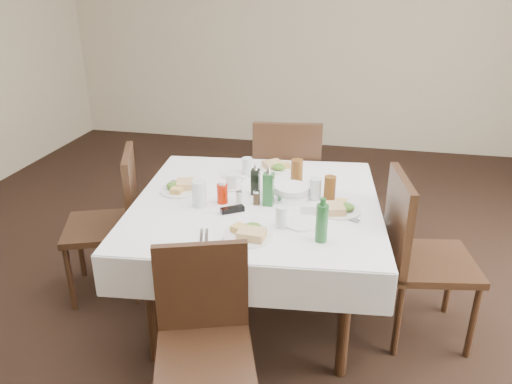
% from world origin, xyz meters
% --- Properties ---
extents(ground_plane, '(7.00, 7.00, 0.00)m').
position_xyz_m(ground_plane, '(0.00, 0.00, 0.00)').
color(ground_plane, black).
extents(room_shell, '(6.04, 7.04, 2.80)m').
position_xyz_m(room_shell, '(0.00, 0.00, 1.71)').
color(room_shell, '#BDB092').
rests_on(room_shell, ground).
extents(dining_table, '(1.52, 1.52, 0.76)m').
position_xyz_m(dining_table, '(0.03, 0.07, 0.69)').
color(dining_table, black).
rests_on(dining_table, ground).
extents(chair_north, '(0.54, 0.54, 1.01)m').
position_xyz_m(chair_north, '(0.08, 0.93, 0.58)').
color(chair_north, black).
rests_on(chair_north, ground).
extents(chair_south, '(0.53, 0.53, 0.88)m').
position_xyz_m(chair_south, '(-0.02, -0.78, 0.50)').
color(chair_south, black).
rests_on(chair_south, ground).
extents(chair_east, '(0.54, 0.54, 0.98)m').
position_xyz_m(chair_east, '(0.94, 0.05, 0.56)').
color(chair_east, black).
rests_on(chair_east, ground).
extents(chair_west, '(0.59, 0.59, 0.96)m').
position_xyz_m(chair_west, '(-0.90, 0.12, 0.55)').
color(chair_west, black).
rests_on(chair_west, ground).
extents(meal_north, '(0.23, 0.23, 0.05)m').
position_xyz_m(meal_north, '(0.06, 0.58, 0.78)').
color(meal_north, white).
rests_on(meal_north, dining_table).
extents(meal_south, '(0.25, 0.25, 0.05)m').
position_xyz_m(meal_south, '(0.09, -0.37, 0.78)').
color(meal_south, white).
rests_on(meal_south, dining_table).
extents(meal_east, '(0.24, 0.24, 0.05)m').
position_xyz_m(meal_east, '(0.50, 0.01, 0.78)').
color(meal_east, white).
rests_on(meal_east, dining_table).
extents(meal_west, '(0.24, 0.24, 0.05)m').
position_xyz_m(meal_west, '(-0.44, 0.11, 0.78)').
color(meal_west, white).
rests_on(meal_west, dining_table).
extents(side_plate_a, '(0.17, 0.17, 0.01)m').
position_xyz_m(side_plate_a, '(-0.18, 0.41, 0.77)').
color(side_plate_a, white).
rests_on(side_plate_a, dining_table).
extents(side_plate_b, '(0.18, 0.18, 0.01)m').
position_xyz_m(side_plate_b, '(0.32, -0.18, 0.77)').
color(side_plate_b, white).
rests_on(side_plate_b, dining_table).
extents(water_n, '(0.06, 0.06, 0.12)m').
position_xyz_m(water_n, '(-0.11, 0.43, 0.82)').
color(water_n, silver).
rests_on(water_n, dining_table).
extents(water_s, '(0.06, 0.06, 0.11)m').
position_xyz_m(water_s, '(0.23, -0.23, 0.82)').
color(water_s, silver).
rests_on(water_s, dining_table).
extents(water_e, '(0.07, 0.07, 0.12)m').
position_xyz_m(water_e, '(0.36, 0.16, 0.82)').
color(water_e, silver).
rests_on(water_e, dining_table).
extents(water_w, '(0.08, 0.08, 0.15)m').
position_xyz_m(water_w, '(-0.26, -0.07, 0.84)').
color(water_w, silver).
rests_on(water_w, dining_table).
extents(iced_tea_a, '(0.07, 0.07, 0.15)m').
position_xyz_m(iced_tea_a, '(0.22, 0.37, 0.84)').
color(iced_tea_a, brown).
rests_on(iced_tea_a, dining_table).
extents(iced_tea_b, '(0.07, 0.07, 0.14)m').
position_xyz_m(iced_tea_b, '(0.44, 0.17, 0.83)').
color(iced_tea_b, brown).
rests_on(iced_tea_b, dining_table).
extents(bread_basket, '(0.22, 0.22, 0.07)m').
position_xyz_m(bread_basket, '(0.22, 0.14, 0.80)').
color(bread_basket, silver).
rests_on(bread_basket, dining_table).
extents(oil_cruet_dark, '(0.05, 0.05, 0.20)m').
position_xyz_m(oil_cruet_dark, '(0.01, 0.15, 0.85)').
color(oil_cruet_dark, black).
rests_on(oil_cruet_dark, dining_table).
extents(oil_cruet_green, '(0.06, 0.06, 0.24)m').
position_xyz_m(oil_cruet_green, '(0.11, 0.03, 0.86)').
color(oil_cruet_green, '#245F2C').
rests_on(oil_cruet_green, dining_table).
extents(ketchup_bottle, '(0.06, 0.06, 0.13)m').
position_xyz_m(ketchup_bottle, '(-0.15, -0.00, 0.82)').
color(ketchup_bottle, '#B71901').
rests_on(ketchup_bottle, dining_table).
extents(salt_shaker, '(0.04, 0.04, 0.08)m').
position_xyz_m(salt_shaker, '(-0.05, -0.01, 0.80)').
color(salt_shaker, white).
rests_on(salt_shaker, dining_table).
extents(pepper_shaker, '(0.04, 0.04, 0.09)m').
position_xyz_m(pepper_shaker, '(0.04, 0.01, 0.80)').
color(pepper_shaker, '#3A291A').
rests_on(pepper_shaker, dining_table).
extents(coffee_mug, '(0.13, 0.13, 0.09)m').
position_xyz_m(coffee_mug, '(-0.15, 0.21, 0.80)').
color(coffee_mug, white).
rests_on(coffee_mug, dining_table).
extents(sunglasses, '(0.13, 0.11, 0.03)m').
position_xyz_m(sunglasses, '(-0.06, -0.11, 0.78)').
color(sunglasses, black).
rests_on(sunglasses, dining_table).
extents(green_bottle, '(0.06, 0.06, 0.23)m').
position_xyz_m(green_bottle, '(0.44, -0.33, 0.86)').
color(green_bottle, '#245F2C').
rests_on(green_bottle, dining_table).
extents(sugar_caddy, '(0.11, 0.07, 0.05)m').
position_xyz_m(sugar_caddy, '(0.35, -0.03, 0.79)').
color(sugar_caddy, white).
rests_on(sugar_caddy, dining_table).
extents(cutlery_n, '(0.08, 0.18, 0.01)m').
position_xyz_m(cutlery_n, '(0.20, 0.48, 0.77)').
color(cutlery_n, silver).
rests_on(cutlery_n, dining_table).
extents(cutlery_s, '(0.09, 0.17, 0.01)m').
position_xyz_m(cutlery_s, '(-0.13, -0.42, 0.77)').
color(cutlery_s, silver).
rests_on(cutlery_s, dining_table).
extents(cutlery_e, '(0.17, 0.10, 0.01)m').
position_xyz_m(cutlery_e, '(0.54, -0.07, 0.77)').
color(cutlery_e, silver).
rests_on(cutlery_e, dining_table).
extents(cutlery_w, '(0.20, 0.05, 0.01)m').
position_xyz_m(cutlery_w, '(-0.45, 0.21, 0.77)').
color(cutlery_w, silver).
rests_on(cutlery_w, dining_table).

